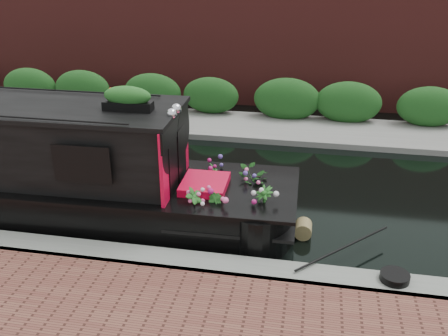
# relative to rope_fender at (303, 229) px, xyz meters

# --- Properties ---
(ground) EXTENTS (80.00, 80.00, 0.00)m
(ground) POSITION_rel_rope_fender_xyz_m (-3.23, 1.75, -0.17)
(ground) COLOR black
(ground) RESTS_ON ground
(near_bank_coping) EXTENTS (40.00, 0.60, 0.50)m
(near_bank_coping) POSITION_rel_rope_fender_xyz_m (-3.23, -1.55, -0.17)
(near_bank_coping) COLOR slate
(near_bank_coping) RESTS_ON ground
(far_bank_path) EXTENTS (40.00, 2.40, 0.34)m
(far_bank_path) POSITION_rel_rope_fender_xyz_m (-3.23, 5.95, -0.17)
(far_bank_path) COLOR slate
(far_bank_path) RESTS_ON ground
(far_hedge) EXTENTS (40.00, 1.10, 2.80)m
(far_hedge) POSITION_rel_rope_fender_xyz_m (-3.23, 6.85, -0.17)
(far_hedge) COLOR #1A4718
(far_hedge) RESTS_ON ground
(far_brick_wall) EXTENTS (40.00, 1.00, 8.00)m
(far_brick_wall) POSITION_rel_rope_fender_xyz_m (-3.23, 8.95, -0.17)
(far_brick_wall) COLOR #5B211F
(far_brick_wall) RESTS_ON ground
(rope_fender) EXTENTS (0.33, 0.37, 0.33)m
(rope_fender) POSITION_rel_rope_fender_xyz_m (0.00, 0.00, 0.00)
(rope_fender) COLOR olive
(rope_fender) RESTS_ON ground
(coiled_mooring_rope) EXTENTS (0.47, 0.47, 0.12)m
(coiled_mooring_rope) POSITION_rel_rope_fender_xyz_m (1.51, -1.48, 0.14)
(coiled_mooring_rope) COLOR black
(coiled_mooring_rope) RESTS_ON near_bank_coping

